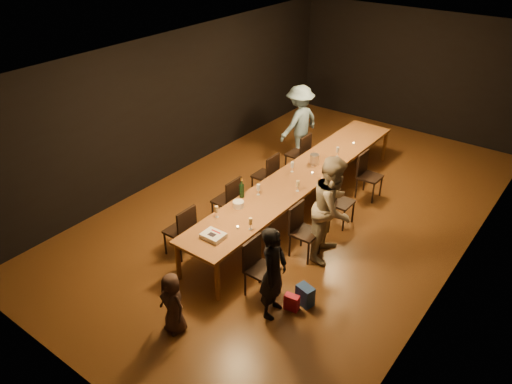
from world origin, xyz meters
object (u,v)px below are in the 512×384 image
Objects in this scene: table at (302,177)px; chair_right_2 at (341,202)px; woman_birthday at (273,273)px; chair_left_0 at (179,230)px; man_blue at (299,122)px; champagne_bottle at (242,188)px; chair_right_0 at (262,269)px; woman_tan at (332,208)px; plate_stack at (238,204)px; child at (173,303)px; chair_left_2 at (265,175)px; chair_left_1 at (226,200)px; chair_left_3 at (298,154)px; ice_bucket at (314,159)px; chair_right_1 at (305,232)px; chair_right_3 at (370,176)px; birthday_cake at (213,236)px.

chair_right_2 is (0.85, 0.00, -0.24)m from table.
chair_left_0 is at bearing 72.27° from woman_birthday.
man_blue reaches higher than champagne_bottle.
champagne_bottle is at bearing -131.29° from chair_right_0.
chair_right_2 is 0.52× the size of woman_tan.
man_blue is (-2.47, 4.50, 0.13)m from woman_birthday.
woman_birthday reaches higher than plate_stack.
woman_tan is 1.91× the size of child.
chair_left_2 is at bearing -90.00° from chair_right_2.
chair_left_0 and chair_left_1 have the same top height.
chair_left_3 is at bearing 39.98° from man_blue.
woman_tan is (2.00, 0.30, 0.43)m from chair_left_1.
plate_stack is (0.62, -2.80, 0.34)m from chair_left_3.
table is at bearing 103.39° from child.
table is 2.56m from chair_left_0.
chair_left_2 is 2.24m from woman_tan.
chair_right_0 is at bearing -70.50° from table.
woman_birthday is 3.37m from ice_bucket.
chair_left_2 is at bearing -125.22° from chair_right_1.
chair_left_0 is at bearing -90.00° from chair_right_0.
ice_bucket is at bearing 79.32° from champagne_bottle.
chair_right_3 and chair_left_0 have the same top height.
table is 1.49m from chair_left_1.
plate_stack is at bearing -37.84° from chair_left_0.
woman_tan is at bearing 8.13° from chair_right_3.
chair_right_0 is at bearing 76.05° from child.
chair_left_1 is 2.76m from child.
chair_right_0 is 2.94m from chair_left_2.
chair_right_2 and chair_right_3 have the same top height.
birthday_cake is at bearing -12.58° from chair_right_3.
chair_right_3 is 3.98m from chair_left_0.
chair_right_2 is 4.68× the size of ice_bucket.
chair_right_2 is at bearing 180.00° from chair_right_0.
chair_left_0 is at bearing -109.50° from table.
man_blue is at bearing 17.07° from woman_birthday.
chair_right_0 reaches higher than table.
chair_right_3 is 2.17m from woman_tan.
chair_right_0 is 1.00× the size of chair_right_2.
chair_left_1 is (-1.70, -2.40, 0.00)m from chair_right_3.
chair_left_0 is at bearing 14.24° from man_blue.
woman_birthday reaches higher than chair_left_2.
chair_left_0 is at bearing -105.51° from ice_bucket.
chair_left_2 reaches higher than table.
birthday_cake is at bearing -89.57° from table.
man_blue is (-0.42, 4.28, 0.39)m from chair_left_0.
chair_left_0 reaches higher than table.
chair_right_1 and chair_right_2 have the same top height.
table is at bearing -35.31° from chair_left_1.
child is 2.53m from champagne_bottle.
woman_birthday is 1.53× the size of child.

